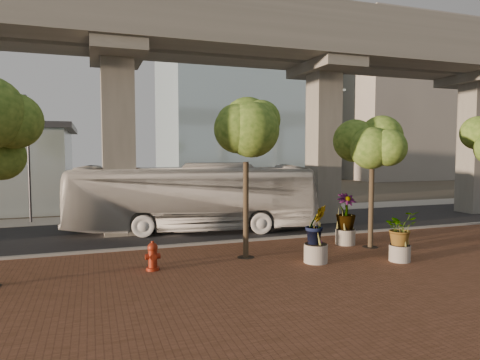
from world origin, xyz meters
name	(u,v)px	position (x,y,z in m)	size (l,w,h in m)	color
ground	(241,234)	(0.00, 0.00, 0.00)	(160.00, 160.00, 0.00)	#3B362B
brick_plaza	(317,276)	(0.00, -8.00, 0.03)	(70.00, 13.00, 0.06)	brown
asphalt_road	(229,227)	(0.00, 2.00, 0.02)	(90.00, 8.00, 0.04)	black
curb_strip	(255,240)	(0.00, -2.00, 0.08)	(70.00, 0.25, 0.16)	#99958E
far_sidewalk	(205,214)	(0.00, 7.50, 0.03)	(90.00, 3.00, 0.06)	#99958E
transit_viaduct	(229,98)	(0.00, 2.00, 7.29)	(72.00, 5.60, 12.40)	gray
midrise_block	(391,102)	(38.00, 36.00, 12.00)	(18.00, 16.00, 24.00)	gray
transit_bus	(193,198)	(-2.19, 1.55, 1.83)	(3.09, 13.15, 3.66)	silver
fire_hydrant	(153,256)	(-5.32, -5.48, 0.57)	(0.53, 0.48, 1.06)	maroon
planter_front	(400,230)	(4.00, -7.39, 1.27)	(1.82, 1.82, 2.00)	gray
planter_right	(346,214)	(3.66, -4.11, 1.49)	(2.21, 2.21, 2.36)	gray
planter_left	(316,228)	(0.79, -6.47, 1.42)	(2.04, 2.04, 2.25)	gray
street_tree_near_west	(246,138)	(-1.50, -4.86, 4.90)	(3.35, 3.35, 6.39)	#4E3F2C
street_tree_near_east	(372,147)	(4.40, -4.98, 4.55)	(3.41, 3.41, 6.07)	#4E3F2C
streetlamp_west	(28,150)	(-10.88, 7.40, 4.41)	(0.37, 1.09, 7.55)	#313136
streetlamp_east	(334,141)	(9.09, 5.82, 5.07)	(0.43, 1.26, 8.70)	#2A2B2F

